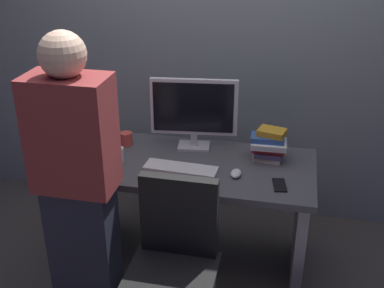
# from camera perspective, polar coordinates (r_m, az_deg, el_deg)

# --- Properties ---
(ground_plane) EXTENTS (9.00, 9.00, 0.00)m
(ground_plane) POSITION_cam_1_polar(r_m,az_deg,el_deg) (3.35, 0.19, -13.42)
(ground_plane) COLOR #4C4742
(wall_back) EXTENTS (6.40, 0.10, 3.00)m
(wall_back) POSITION_cam_1_polar(r_m,az_deg,el_deg) (3.42, 3.03, 15.32)
(wall_back) COLOR gray
(wall_back) RESTS_ON ground
(desk) EXTENTS (1.44, 0.69, 0.74)m
(desk) POSITION_cam_1_polar(r_m,az_deg,el_deg) (3.05, 0.20, -5.98)
(desk) COLOR #4C4C51
(desk) RESTS_ON ground
(office_chair) EXTENTS (0.52, 0.52, 0.94)m
(office_chair) POSITION_cam_1_polar(r_m,az_deg,el_deg) (2.56, -2.18, -15.37)
(office_chair) COLOR black
(office_chair) RESTS_ON ground
(person_at_desk) EXTENTS (0.40, 0.24, 1.64)m
(person_at_desk) POSITION_cam_1_polar(r_m,az_deg,el_deg) (2.54, -13.15, -5.04)
(person_at_desk) COLOR #262838
(person_at_desk) RESTS_ON ground
(monitor) EXTENTS (0.54, 0.16, 0.46)m
(monitor) POSITION_cam_1_polar(r_m,az_deg,el_deg) (3.03, 0.22, 3.99)
(monitor) COLOR silver
(monitor) RESTS_ON desk
(keyboard) EXTENTS (0.44, 0.15, 0.02)m
(keyboard) POSITION_cam_1_polar(r_m,az_deg,el_deg) (2.86, -1.32, -2.87)
(keyboard) COLOR white
(keyboard) RESTS_ON desk
(mouse) EXTENTS (0.06, 0.10, 0.03)m
(mouse) POSITION_cam_1_polar(r_m,az_deg,el_deg) (2.80, 5.15, -3.44)
(mouse) COLOR white
(mouse) RESTS_ON desk
(cup_near_keyboard) EXTENTS (0.07, 0.07, 0.10)m
(cup_near_keyboard) POSITION_cam_1_polar(r_m,az_deg,el_deg) (2.95, -8.64, -1.35)
(cup_near_keyboard) COLOR white
(cup_near_keyboard) RESTS_ON desk
(cup_by_monitor) EXTENTS (0.08, 0.08, 0.08)m
(cup_by_monitor) POSITION_cam_1_polar(r_m,az_deg,el_deg) (3.18, -7.66, 0.62)
(cup_by_monitor) COLOR #D84C3F
(cup_by_monitor) RESTS_ON desk
(book_stack) EXTENTS (0.22, 0.18, 0.20)m
(book_stack) POSITION_cam_1_polar(r_m,az_deg,el_deg) (2.98, 8.96, -0.12)
(book_stack) COLOR beige
(book_stack) RESTS_ON desk
(cell_phone) EXTENTS (0.09, 0.15, 0.01)m
(cell_phone) POSITION_cam_1_polar(r_m,az_deg,el_deg) (2.75, 10.16, -4.73)
(cell_phone) COLOR black
(cell_phone) RESTS_ON desk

